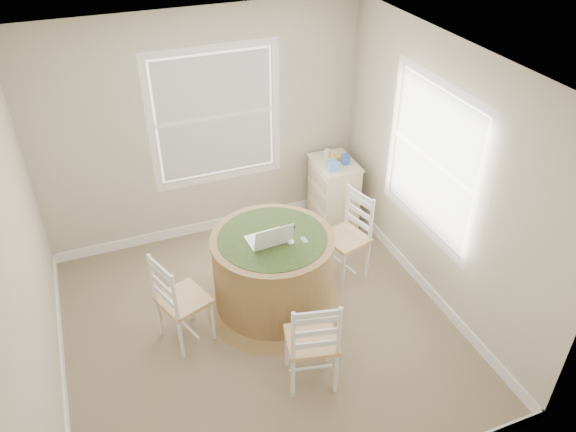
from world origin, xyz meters
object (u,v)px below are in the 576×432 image
laptop (269,239)px  corner_chest (333,192)px  chair_near (311,339)px  chair_right (345,238)px  round_table (273,270)px  chair_left (183,299)px

laptop → corner_chest: 1.78m
chair_near → corner_chest: chair_near is taller
chair_near → chair_right: same height
corner_chest → round_table: bearing=-135.2°
chair_near → round_table: bearing=-78.5°
round_table → chair_left: bearing=-176.6°
chair_left → round_table: bearing=-103.1°
round_table → chair_right: (0.87, 0.19, 0.02)m
round_table → laptop: bearing=-140.4°
chair_left → corner_chest: chair_left is taller
chair_right → round_table: bearing=-92.9°
laptop → corner_chest: size_ratio=0.47×
chair_left → chair_right: (1.78, 0.31, 0.00)m
chair_left → corner_chest: (2.09, 1.25, -0.06)m
chair_near → laptop: size_ratio=2.44×
round_table → chair_near: (-0.02, -0.98, 0.02)m
chair_right → laptop: (-0.93, -0.24, 0.40)m
chair_right → chair_left: bearing=-95.8°
chair_near → corner_chest: bearing=-106.9°
chair_left → chair_near: same height
round_table → laptop: (-0.05, -0.05, 0.42)m
laptop → chair_near: bearing=88.3°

